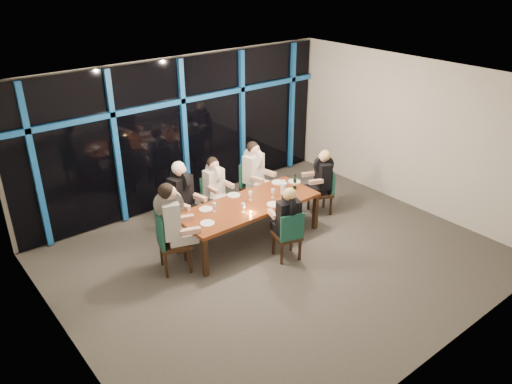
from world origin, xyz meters
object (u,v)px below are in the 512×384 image
(chair_far_left, at_px, (180,208))
(chair_far_right, at_px, (252,183))
(dining_table, at_px, (249,207))
(chair_end_right, at_px, (324,189))
(diner_near_mid, at_px, (288,212))
(diner_far_right, at_px, (255,166))
(diner_end_right, at_px, (322,173))
(diner_far_mid, at_px, (215,181))
(chair_far_mid, at_px, (213,196))
(chair_near_mid, at_px, (289,234))
(water_pitcher, at_px, (284,188))
(diner_end_left, at_px, (172,215))
(diner_far_left, at_px, (182,190))
(wine_bottle, at_px, (295,183))
(chair_end_left, at_px, (168,239))

(chair_far_left, relative_size, chair_far_right, 1.02)
(dining_table, xyz_separation_m, chair_far_right, (0.83, 0.98, -0.13))
(chair_end_right, relative_size, diner_near_mid, 1.03)
(diner_near_mid, bearing_deg, chair_end_right, -139.04)
(diner_far_right, distance_m, diner_end_right, 1.32)
(diner_far_mid, height_order, diner_far_right, diner_far_right)
(chair_far_mid, height_order, diner_near_mid, diner_near_mid)
(dining_table, distance_m, chair_end_right, 1.86)
(chair_far_mid, relative_size, chair_near_mid, 0.99)
(chair_far_left, xyz_separation_m, water_pitcher, (1.61, -1.01, 0.29))
(dining_table, relative_size, diner_end_left, 2.50)
(chair_end_right, distance_m, diner_far_left, 2.88)
(diner_far_right, height_order, wine_bottle, diner_far_right)
(chair_far_left, distance_m, chair_far_mid, 0.83)
(chair_far_mid, xyz_separation_m, water_pitcher, (0.79, -1.15, 0.36))
(chair_far_mid, relative_size, chair_end_left, 0.84)
(chair_end_left, height_order, diner_far_mid, diner_far_mid)
(diner_end_right, distance_m, wine_bottle, 0.73)
(chair_end_right, xyz_separation_m, diner_near_mid, (-1.70, -0.78, 0.36))
(diner_far_left, distance_m, wine_bottle, 2.10)
(diner_far_mid, height_order, diner_near_mid, diner_near_mid)
(diner_far_mid, bearing_deg, chair_far_mid, 90.00)
(diner_end_left, relative_size, wine_bottle, 3.57)
(chair_far_mid, distance_m, diner_far_right, 1.02)
(chair_end_left, bearing_deg, water_pitcher, -75.35)
(diner_end_right, height_order, wine_bottle, diner_end_right)
(diner_end_left, bearing_deg, chair_end_left, 90.00)
(chair_far_mid, distance_m, diner_end_right, 2.17)
(diner_far_left, height_order, diner_far_mid, diner_far_left)
(diner_far_right, bearing_deg, diner_far_mid, 161.07)
(diner_far_right, relative_size, diner_near_mid, 1.08)
(chair_end_right, bearing_deg, chair_far_mid, -98.69)
(chair_near_mid, relative_size, wine_bottle, 3.12)
(chair_far_right, relative_size, water_pitcher, 4.57)
(chair_end_right, xyz_separation_m, diner_far_right, (-0.99, 0.97, 0.43))
(diner_end_left, xyz_separation_m, water_pitcher, (2.25, -0.12, -0.16))
(chair_far_right, distance_m, chair_near_mid, 2.03)
(chair_end_right, bearing_deg, diner_end_left, -69.57)
(diner_far_mid, relative_size, water_pitcher, 4.05)
(chair_far_mid, xyz_separation_m, chair_end_left, (-1.55, -1.00, 0.10))
(chair_far_mid, height_order, diner_far_right, diner_far_right)
(diner_near_mid, bearing_deg, chair_far_mid, -67.79)
(diner_far_left, height_order, diner_near_mid, diner_far_left)
(dining_table, bearing_deg, water_pitcher, -6.74)
(chair_near_mid, relative_size, water_pitcher, 4.21)
(dining_table, distance_m, diner_near_mid, 0.88)
(diner_near_mid, bearing_deg, wine_bottle, -122.23)
(water_pitcher, bearing_deg, chair_end_left, -173.84)
(wine_bottle, height_order, water_pitcher, wine_bottle)
(chair_far_left, distance_m, diner_far_left, 0.41)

